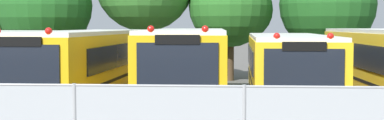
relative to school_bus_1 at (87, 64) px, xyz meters
name	(u,v)px	position (x,y,z in m)	size (l,w,h in m)	color
ground_plane	(189,106)	(3.58, -0.13, -1.44)	(160.00, 160.00, 0.00)	#595651
school_bus_1	(87,64)	(0.00, 0.00, 0.00)	(2.77, 11.71, 2.73)	yellow
school_bus_2	(188,64)	(3.56, -0.07, 0.02)	(2.81, 10.93, 2.78)	yellow
school_bus_3	(288,67)	(6.98, 0.06, -0.07)	(2.70, 9.53, 2.59)	yellow
tree_1	(42,4)	(-4.19, 7.61, 2.40)	(4.60, 4.60, 6.05)	#4C3823
tree_3	(234,7)	(5.15, 9.13, 2.26)	(4.26, 4.15, 5.84)	#4C3823
tree_4	(325,4)	(9.71, 9.27, 2.40)	(4.79, 4.79, 6.23)	#4C3823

